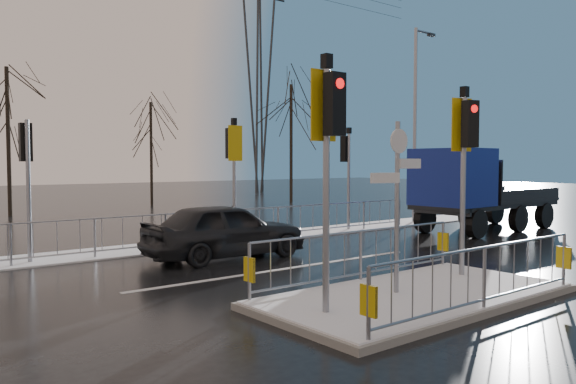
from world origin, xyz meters
TOP-DOWN VIEW (x-y plane):
  - ground at (0.00, 0.00)m, footprint 120.00×120.00m
  - snow_verge at (0.00, 8.60)m, footprint 30.00×2.00m
  - lane_markings at (0.00, -0.33)m, footprint 8.00×11.38m
  - traffic_island at (-0.01, 0.01)m, footprint 6.00×3.04m
  - far_kerb_fixtures at (0.29, 8.09)m, footprint 18.00×0.65m
  - car_far_lane at (-0.33, 5.91)m, footprint 4.36×1.88m
  - flatbed_truck at (9.12, 5.07)m, footprint 6.44×2.45m
  - tree_far_a at (-2.00, 22.00)m, footprint 3.75×3.75m
  - tree_far_b at (6.00, 24.00)m, footprint 3.25×3.25m
  - tree_far_c at (14.00, 21.00)m, footprint 4.00×4.00m
  - street_lamp_right at (10.57, 8.50)m, footprint 1.25×0.18m
  - pylon_wires at (16.88, 30.00)m, footprint 70.00×2.38m

SIDE VIEW (x-z plane):
  - ground at x=0.00m, z-range 0.00..0.00m
  - lane_markings at x=0.00m, z-range 0.00..0.01m
  - snow_verge at x=0.00m, z-range 0.00..0.04m
  - traffic_island at x=-0.01m, z-range -1.68..2.47m
  - car_far_lane at x=-0.33m, z-range 0.00..1.47m
  - far_kerb_fixtures at x=0.29m, z-range -0.90..2.93m
  - flatbed_truck at x=9.12m, z-range 0.09..3.06m
  - tree_far_b at x=6.00m, z-range 1.11..7.25m
  - street_lamp_right at x=10.57m, z-range 0.39..8.39m
  - tree_far_a at x=-2.00m, z-range 1.28..8.36m
  - tree_far_c at x=14.00m, z-range 1.37..8.92m
  - pylon_wires at x=16.88m, z-range 1.05..21.02m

